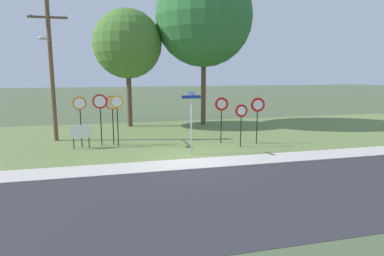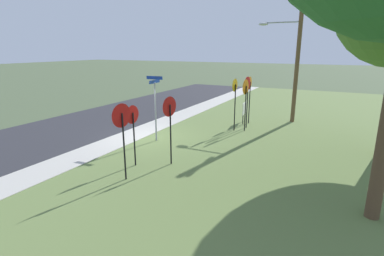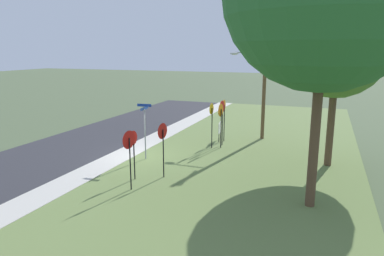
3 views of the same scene
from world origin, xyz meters
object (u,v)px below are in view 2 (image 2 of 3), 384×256
(stop_sign_far_center, at_px, (246,93))
(yield_sign_near_right, at_px, (122,123))
(stop_sign_near_right, at_px, (247,91))
(street_name_post, at_px, (155,103))
(stop_sign_near_left, at_px, (250,90))
(utility_pole, at_px, (295,48))
(stop_sign_far_left, at_px, (235,94))
(yield_sign_near_left, at_px, (169,114))
(notice_board, at_px, (244,109))
(yield_sign_far_left, at_px, (133,121))

(stop_sign_far_center, relative_size, yield_sign_near_right, 1.05)
(stop_sign_near_right, bearing_deg, street_name_post, -29.60)
(stop_sign_near_left, distance_m, utility_pole, 3.53)
(street_name_post, relative_size, utility_pole, 0.39)
(stop_sign_near_left, bearing_deg, stop_sign_far_center, 10.10)
(stop_sign_far_left, relative_size, yield_sign_near_left, 1.07)
(yield_sign_near_left, bearing_deg, utility_pole, 172.53)
(street_name_post, height_order, notice_board, street_name_post)
(stop_sign_near_right, bearing_deg, stop_sign_near_left, -164.63)
(stop_sign_far_center, relative_size, yield_sign_near_left, 1.05)
(yield_sign_near_left, relative_size, utility_pole, 0.33)
(yield_sign_near_right, relative_size, utility_pole, 0.33)
(yield_sign_near_left, distance_m, utility_pole, 9.97)
(yield_sign_near_left, bearing_deg, yield_sign_far_left, -47.78)
(stop_sign_near_left, relative_size, yield_sign_near_left, 1.05)
(stop_sign_near_left, distance_m, yield_sign_near_right, 9.62)
(street_name_post, relative_size, notice_board, 2.46)
(street_name_post, bearing_deg, yield_sign_far_left, 13.57)
(yield_sign_near_right, relative_size, yield_sign_far_left, 1.13)
(stop_sign_near_right, distance_m, stop_sign_far_left, 0.97)
(stop_sign_near_left, bearing_deg, stop_sign_near_right, 10.21)
(yield_sign_near_right, height_order, utility_pole, utility_pole)
(yield_sign_far_left, relative_size, street_name_post, 0.75)
(yield_sign_near_left, xyz_separation_m, utility_pole, (-9.24, 2.89, 2.38))
(stop_sign_far_center, height_order, utility_pole, utility_pole)
(yield_sign_near_left, distance_m, notice_board, 7.71)
(yield_sign_near_right, bearing_deg, stop_sign_far_left, -179.73)
(stop_sign_far_center, bearing_deg, yield_sign_near_left, -5.69)
(yield_sign_far_left, height_order, notice_board, yield_sign_far_left)
(notice_board, bearing_deg, stop_sign_far_center, 9.61)
(stop_sign_far_center, xyz_separation_m, notice_board, (-1.67, -0.52, -1.17))
(stop_sign_far_left, bearing_deg, yield_sign_far_left, -12.54)
(stop_sign_far_left, distance_m, notice_board, 2.24)
(stop_sign_near_left, xyz_separation_m, stop_sign_far_left, (1.91, -0.23, 0.01))
(street_name_post, bearing_deg, stop_sign_near_right, 139.41)
(yield_sign_near_left, xyz_separation_m, yield_sign_near_right, (1.89, -0.66, 0.00))
(stop_sign_near_left, height_order, yield_sign_near_left, stop_sign_near_left)
(stop_sign_far_center, distance_m, yield_sign_near_left, 6.04)
(stop_sign_far_left, relative_size, utility_pole, 0.35)
(yield_sign_near_right, bearing_deg, stop_sign_near_left, -179.29)
(stop_sign_near_left, xyz_separation_m, yield_sign_near_left, (7.62, -0.80, -0.04))
(yield_sign_near_right, bearing_deg, street_name_post, -151.00)
(street_name_post, xyz_separation_m, notice_board, (-5.34, 2.69, -0.99))
(yield_sign_far_left, bearing_deg, yield_sign_near_left, 126.44)
(stop_sign_far_center, xyz_separation_m, yield_sign_far_left, (6.67, -2.21, -0.30))
(stop_sign_near_right, relative_size, yield_sign_near_right, 1.09)
(street_name_post, bearing_deg, stop_sign_far_left, 136.91)
(utility_pole, bearing_deg, stop_sign_far_center, -28.93)
(yield_sign_far_left, bearing_deg, stop_sign_far_left, 169.21)
(yield_sign_near_right, bearing_deg, notice_board, -177.80)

